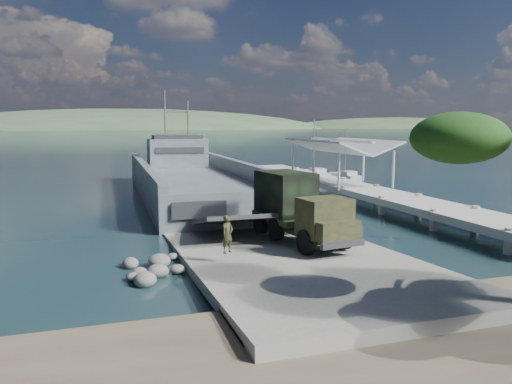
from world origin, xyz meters
name	(u,v)px	position (x,y,z in m)	size (l,w,h in m)	color
ground	(289,263)	(0.00, 0.00, 0.00)	(1400.00, 1400.00, 0.00)	#172E38
boat_ramp	(297,263)	(0.00, -1.00, 0.25)	(10.00, 18.00, 0.50)	gray
shoreline_rocks	(159,272)	(-6.20, 0.50, 0.00)	(3.20, 5.60, 0.90)	#5A5A57
distant_headlands	(146,129)	(50.00, 560.00, 0.00)	(1000.00, 240.00, 48.00)	#354F31
pier	(345,180)	(13.00, 18.77, 1.60)	(6.40, 44.00, 6.10)	gray
landing_craft	(194,186)	(-0.09, 23.52, 0.91)	(10.35, 37.70, 11.13)	#4B5659
military_truck	(297,208)	(1.39, 2.36, 2.27)	(3.31, 7.89, 3.55)	black
soldier	(227,243)	(-3.23, -0.49, 1.36)	(0.63, 0.41, 1.73)	black
sailboat_near	(345,177)	(19.85, 31.35, 0.34)	(1.66, 5.30, 6.41)	#BABABA
sailboat_far	(314,175)	(17.11, 34.39, 0.40)	(1.97, 6.14, 7.41)	#BABABA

